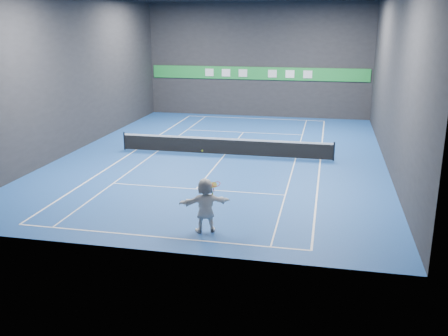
% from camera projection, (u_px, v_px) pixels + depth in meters
% --- Properties ---
extents(ground, '(26.00, 26.00, 0.00)m').
position_uv_depth(ground, '(225.00, 155.00, 29.05)').
color(ground, '#1A4591').
rests_on(ground, ground).
extents(wall_back, '(18.00, 0.10, 9.00)m').
position_uv_depth(wall_back, '(258.00, 61.00, 40.01)').
color(wall_back, '#232326').
rests_on(wall_back, ground).
extents(wall_front, '(18.00, 0.10, 9.00)m').
position_uv_depth(wall_front, '(139.00, 119.00, 15.58)').
color(wall_front, '#232326').
rests_on(wall_front, ground).
extents(wall_left, '(0.10, 26.00, 9.00)m').
position_uv_depth(wall_left, '(77.00, 74.00, 29.59)').
color(wall_left, '#232326').
rests_on(wall_left, ground).
extents(wall_right, '(0.10, 26.00, 9.00)m').
position_uv_depth(wall_right, '(393.00, 81.00, 26.00)').
color(wall_right, '#232326').
rests_on(wall_right, ground).
extents(baseline_near, '(10.98, 0.08, 0.01)m').
position_uv_depth(baseline_near, '(156.00, 237.00, 17.88)').
color(baseline_near, white).
rests_on(baseline_near, ground).
extents(baseline_far, '(10.98, 0.08, 0.01)m').
position_uv_depth(baseline_far, '(255.00, 118.00, 40.22)').
color(baseline_far, white).
rests_on(baseline_far, ground).
extents(sideline_doubles_left, '(0.08, 23.78, 0.01)m').
position_uv_depth(sideline_doubles_left, '(136.00, 150.00, 30.14)').
color(sideline_doubles_left, white).
rests_on(sideline_doubles_left, ground).
extents(sideline_doubles_right, '(0.08, 23.78, 0.01)m').
position_uv_depth(sideline_doubles_right, '(320.00, 160.00, 27.95)').
color(sideline_doubles_right, white).
rests_on(sideline_doubles_right, ground).
extents(sideline_singles_left, '(0.06, 23.78, 0.01)m').
position_uv_depth(sideline_singles_left, '(158.00, 151.00, 29.87)').
color(sideline_singles_left, white).
rests_on(sideline_singles_left, ground).
extents(sideline_singles_right, '(0.06, 23.78, 0.01)m').
position_uv_depth(sideline_singles_right, '(296.00, 159.00, 28.23)').
color(sideline_singles_right, white).
rests_on(sideline_singles_right, ground).
extents(service_line_near, '(8.23, 0.06, 0.01)m').
position_uv_depth(service_line_near, '(196.00, 189.00, 23.03)').
color(service_line_near, white).
rests_on(service_line_near, ground).
extents(service_line_far, '(8.23, 0.06, 0.01)m').
position_uv_depth(service_line_far, '(243.00, 132.00, 35.06)').
color(service_line_far, white).
rests_on(service_line_far, ground).
extents(center_service_line, '(0.06, 12.80, 0.01)m').
position_uv_depth(center_service_line, '(225.00, 155.00, 29.05)').
color(center_service_line, white).
rests_on(center_service_line, ground).
extents(player, '(1.98, 1.31, 2.04)m').
position_uv_depth(player, '(205.00, 205.00, 18.07)').
color(player, silver).
rests_on(player, ground).
extents(tennis_ball, '(0.07, 0.07, 0.07)m').
position_uv_depth(tennis_ball, '(202.00, 151.00, 17.62)').
color(tennis_ball, '#B8D323').
rests_on(tennis_ball, player).
extents(tennis_net, '(12.50, 0.10, 1.07)m').
position_uv_depth(tennis_net, '(225.00, 146.00, 28.90)').
color(tennis_net, black).
rests_on(tennis_net, ground).
extents(sponsor_banner, '(17.64, 0.11, 1.00)m').
position_uv_depth(sponsor_banner, '(258.00, 73.00, 40.23)').
color(sponsor_banner, '#1E8C36').
rests_on(sponsor_banner, wall_back).
extents(tennis_racket, '(0.51, 0.40, 0.60)m').
position_uv_depth(tennis_racket, '(215.00, 186.00, 17.84)').
color(tennis_racket, red).
rests_on(tennis_racket, player).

